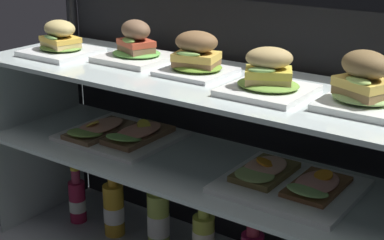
# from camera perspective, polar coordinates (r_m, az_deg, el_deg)

# --- Properties ---
(case_frame) EXTENTS (1.39, 0.47, 0.93)m
(case_frame) POSITION_cam_1_polar(r_m,az_deg,el_deg) (1.70, 2.29, 0.77)
(case_frame) COLOR black
(case_frame) RESTS_ON ground
(riser_lower_tier) EXTENTS (1.32, 0.39, 0.34)m
(riser_lower_tier) POSITION_cam_1_polar(r_m,az_deg,el_deg) (1.74, 0.00, -9.74)
(riser_lower_tier) COLOR silver
(riser_lower_tier) RESTS_ON case_base_deck
(shelf_lower_glass) EXTENTS (1.34, 0.41, 0.01)m
(shelf_lower_glass) POSITION_cam_1_polar(r_m,az_deg,el_deg) (1.66, 0.00, -4.36)
(shelf_lower_glass) COLOR silver
(shelf_lower_glass) RESTS_ON riser_lower_tier
(riser_upper_tier) EXTENTS (1.32, 0.39, 0.24)m
(riser_upper_tier) POSITION_cam_1_polar(r_m,az_deg,el_deg) (1.61, 0.00, -0.21)
(riser_upper_tier) COLOR silver
(riser_upper_tier) RESTS_ON shelf_lower_glass
(shelf_upper_glass) EXTENTS (1.34, 0.41, 0.01)m
(shelf_upper_glass) POSITION_cam_1_polar(r_m,az_deg,el_deg) (1.57, 0.00, 4.16)
(shelf_upper_glass) COLOR silver
(shelf_upper_glass) RESTS_ON riser_upper_tier
(plated_roll_sandwich_mid_right) EXTENTS (0.20, 0.20, 0.11)m
(plated_roll_sandwich_mid_right) POSITION_cam_1_polar(r_m,az_deg,el_deg) (1.85, -12.78, 7.42)
(plated_roll_sandwich_mid_right) COLOR white
(plated_roll_sandwich_mid_right) RESTS_ON shelf_upper_glass
(plated_roll_sandwich_far_right) EXTENTS (0.20, 0.20, 0.12)m
(plated_roll_sandwich_far_right) POSITION_cam_1_polar(r_m,az_deg,el_deg) (1.73, -5.50, 7.14)
(plated_roll_sandwich_far_right) COLOR white
(plated_roll_sandwich_far_right) RESTS_ON shelf_upper_glass
(plated_roll_sandwich_near_right_corner) EXTENTS (0.18, 0.18, 0.12)m
(plated_roll_sandwich_near_right_corner) POSITION_cam_1_polar(r_m,az_deg,el_deg) (1.57, 0.43, 6.18)
(plated_roll_sandwich_near_right_corner) COLOR white
(plated_roll_sandwich_near_right_corner) RESTS_ON shelf_upper_glass
(plated_roll_sandwich_right_of_center) EXTENTS (0.20, 0.20, 0.11)m
(plated_roll_sandwich_right_of_center) POSITION_cam_1_polar(r_m,az_deg,el_deg) (1.41, 7.48, 4.11)
(plated_roll_sandwich_right_of_center) COLOR white
(plated_roll_sandwich_right_of_center) RESTS_ON shelf_upper_glass
(plated_roll_sandwich_left_of_center) EXTENTS (0.18, 0.18, 0.13)m
(plated_roll_sandwich_left_of_center) POSITION_cam_1_polar(r_m,az_deg,el_deg) (1.34, 16.46, 3.21)
(plated_roll_sandwich_left_of_center) COLOR white
(plated_roll_sandwich_left_of_center) RESTS_ON shelf_upper_glass
(open_sandwich_tray_mid_left) EXTENTS (0.34, 0.30, 0.06)m
(open_sandwich_tray_mid_left) POSITION_cam_1_polar(r_m,az_deg,el_deg) (1.83, -7.23, -1.30)
(open_sandwich_tray_mid_left) COLOR white
(open_sandwich_tray_mid_left) RESTS_ON shelf_lower_glass
(open_sandwich_tray_far_left) EXTENTS (0.34, 0.29, 0.06)m
(open_sandwich_tray_far_left) POSITION_cam_1_polar(r_m,az_deg,el_deg) (1.51, 9.37, -5.99)
(open_sandwich_tray_far_left) COLOR white
(open_sandwich_tray_far_left) RESTS_ON shelf_lower_glass
(juice_bottle_front_right_end) EXTENTS (0.06, 0.06, 0.21)m
(juice_bottle_front_right_end) POSITION_cam_1_polar(r_m,az_deg,el_deg) (2.08, -11.18, -7.70)
(juice_bottle_front_right_end) COLOR maroon
(juice_bottle_front_right_end) RESTS_ON case_base_deck
(juice_bottle_back_left) EXTENTS (0.07, 0.07, 0.24)m
(juice_bottle_back_left) POSITION_cam_1_polar(r_m,az_deg,el_deg) (1.98, -7.67, -8.64)
(juice_bottle_back_left) COLOR gold
(juice_bottle_back_left) RESTS_ON case_base_deck
(juice_bottle_tucked_behind) EXTENTS (0.07, 0.07, 0.25)m
(juice_bottle_tucked_behind) POSITION_cam_1_polar(r_m,az_deg,el_deg) (1.88, -3.31, -9.72)
(juice_bottle_tucked_behind) COLOR #B9CA55
(juice_bottle_tucked_behind) RESTS_ON case_base_deck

